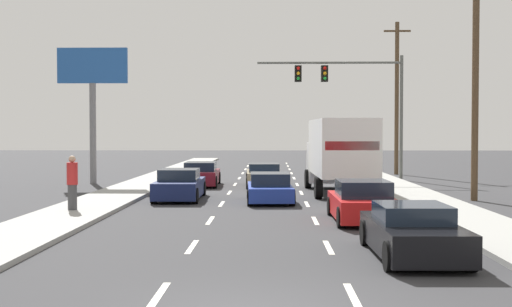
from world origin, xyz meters
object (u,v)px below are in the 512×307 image
Objects in this scene: car_maroon at (201,175)px; car_navy at (180,186)px; car_blue at (270,189)px; car_black at (412,233)px; utility_pole_far at (397,96)px; utility_pole_mid at (475,75)px; car_tan at (264,176)px; traffic_signal_mast at (343,86)px; roadside_billboard at (93,88)px; box_truck at (339,151)px; pedestrian_near_corner at (72,183)px; car_red at (362,203)px.

car_navy is at bearing -91.26° from car_maroon.
car_maroon is at bearing 114.21° from car_blue.
utility_pole_far is at bearing 80.13° from car_black.
utility_pole_mid is at bearing -0.96° from car_navy.
car_tan is 8.39m from traffic_signal_mast.
car_maroon is at bearing 109.03° from car_black.
utility_pole_far reaches higher than car_navy.
car_black is 0.58× the size of roadside_billboard.
pedestrian_near_corner is (-10.11, -7.62, -0.90)m from box_truck.
car_navy is at bearing 165.87° from car_blue.
car_blue is at bearing 30.65° from pedestrian_near_corner.
car_black is 25.75m from roadside_billboard.
utility_pole_far reaches higher than traffic_signal_mast.
utility_pole_mid is at bearing 17.42° from pedestrian_near_corner.
car_black is at bearing -112.35° from utility_pole_mid.
utility_pole_far is 1.37× the size of roadside_billboard.
traffic_signal_mast is at bearing 56.19° from pedestrian_near_corner.
car_maroon is 3.35m from car_tan.
car_black reaches higher than car_blue.
car_tan is 1.03× the size of car_black.
car_blue is at bearing 105.32° from car_black.
car_blue is at bearing -44.33° from roadside_billboard.
car_red reaches higher than car_blue.
car_red is at bearing -91.33° from box_truck.
car_blue is at bearing -87.63° from car_tan.
roadside_billboard is at bearing 102.05° from pedestrian_near_corner.
traffic_signal_mast reaches higher than car_black.
car_tan is 14.39m from utility_pole_far.
car_red is 25.16m from utility_pole_far.
car_tan reaches higher than car_black.
box_truck reaches higher than car_navy.
car_black is (0.10, -15.55, -1.43)m from box_truck.
car_tan is 12.31m from utility_pole_mid.
car_red is at bearing -10.35° from pedestrian_near_corner.
utility_pole_mid reaches higher than car_black.
utility_pole_far is 27.44m from pedestrian_near_corner.
traffic_signal_mast is at bearing 85.83° from car_red.
roadside_billboard is (-13.03, 6.07, 3.34)m from box_truck.
car_tan is at bearing 103.48° from car_red.
roadside_billboard is (-13.13, 21.63, 4.77)m from car_black.
box_truck is 12.69m from pedestrian_near_corner.
car_navy is at bearing 58.64° from pedestrian_near_corner.
roadside_billboard reaches higher than car_black.
utility_pole_mid is at bearing -70.55° from traffic_signal_mast.
roadside_billboard is at bearing 135.67° from car_blue.
car_blue is 14.55m from roadside_billboard.
pedestrian_near_corner is at bearing -104.81° from car_maroon.
pedestrian_near_corner reaches higher than car_navy.
car_navy is 13.22m from utility_pole_mid.
car_black is at bearing -79.70° from car_tan.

